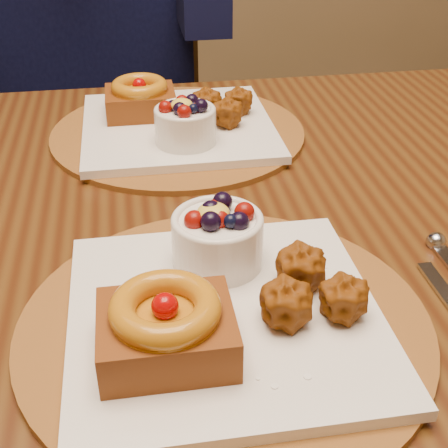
{
  "coord_description": "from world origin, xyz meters",
  "views": [
    {
      "loc": [
        0.0,
        -0.72,
        1.14
      ],
      "look_at": [
        0.08,
        -0.24,
        0.84
      ],
      "focal_mm": 50.0,
      "sensor_mm": 36.0,
      "label": 1
    }
  ],
  "objects_px": {
    "dining_table": "(197,259)",
    "chair_far": "(131,135)",
    "place_setting_far": "(176,122)",
    "place_setting_near": "(221,303)"
  },
  "relations": [
    {
      "from": "dining_table",
      "to": "chair_far",
      "type": "xyz_separation_m",
      "value": [
        -0.07,
        0.86,
        -0.2
      ]
    },
    {
      "from": "dining_table",
      "to": "place_setting_far",
      "type": "distance_m",
      "value": 0.24
    },
    {
      "from": "place_setting_near",
      "to": "chair_far",
      "type": "xyz_separation_m",
      "value": [
        -0.07,
        1.08,
        -0.3
      ]
    },
    {
      "from": "place_setting_far",
      "to": "chair_far",
      "type": "distance_m",
      "value": 0.72
    },
    {
      "from": "dining_table",
      "to": "chair_far",
      "type": "height_order",
      "value": "chair_far"
    },
    {
      "from": "place_setting_near",
      "to": "chair_far",
      "type": "bearing_deg",
      "value": 93.56
    },
    {
      "from": "place_setting_far",
      "to": "place_setting_near",
      "type": "bearing_deg",
      "value": -90.06
    },
    {
      "from": "place_setting_far",
      "to": "chair_far",
      "type": "height_order",
      "value": "chair_far"
    },
    {
      "from": "place_setting_far",
      "to": "chair_far",
      "type": "xyz_separation_m",
      "value": [
        -0.07,
        0.65,
        -0.3
      ]
    },
    {
      "from": "place_setting_far",
      "to": "chair_far",
      "type": "relative_size",
      "value": 0.44
    }
  ]
}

